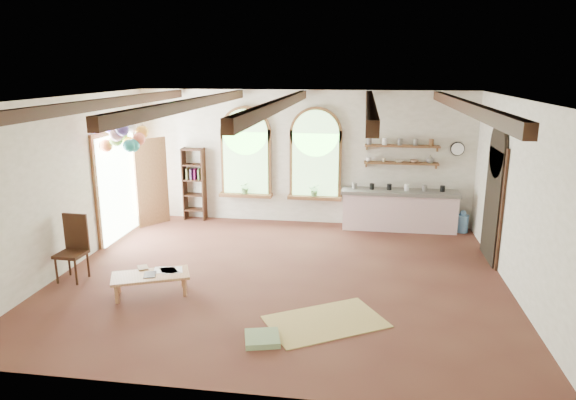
% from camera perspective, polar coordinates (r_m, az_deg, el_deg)
% --- Properties ---
extents(floor, '(8.00, 8.00, 0.00)m').
position_cam_1_polar(floor, '(9.48, -0.86, -8.48)').
color(floor, brown).
rests_on(floor, ground).
extents(ceiling_beams, '(6.20, 6.80, 0.18)m').
position_cam_1_polar(ceiling_beams, '(8.74, -0.94, 10.57)').
color(ceiling_beams, '#331B10').
rests_on(ceiling_beams, ceiling).
extents(window_left, '(1.30, 0.28, 2.20)m').
position_cam_1_polar(window_left, '(12.53, -4.72, 4.96)').
color(window_left, brown).
rests_on(window_left, floor).
extents(window_right, '(1.30, 0.28, 2.20)m').
position_cam_1_polar(window_right, '(12.26, 3.07, 4.78)').
color(window_right, brown).
rests_on(window_right, floor).
extents(left_doorway, '(0.10, 1.90, 2.50)m').
position_cam_1_polar(left_doorway, '(11.98, -18.43, 1.47)').
color(left_doorway, brown).
rests_on(left_doorway, floor).
extents(right_doorway, '(0.10, 1.30, 2.40)m').
position_cam_1_polar(right_doorway, '(10.74, 21.78, -0.56)').
color(right_doorway, black).
rests_on(right_doorway, floor).
extents(kitchen_counter, '(2.68, 0.62, 0.94)m').
position_cam_1_polar(kitchen_counter, '(12.27, 12.23, -1.06)').
color(kitchen_counter, beige).
rests_on(kitchen_counter, floor).
extents(wall_shelf_lower, '(1.70, 0.24, 0.04)m').
position_cam_1_polar(wall_shelf_lower, '(12.21, 12.45, 4.03)').
color(wall_shelf_lower, brown).
rests_on(wall_shelf_lower, wall_back).
extents(wall_shelf_upper, '(1.70, 0.24, 0.04)m').
position_cam_1_polar(wall_shelf_upper, '(12.15, 12.55, 5.88)').
color(wall_shelf_upper, brown).
rests_on(wall_shelf_upper, wall_back).
extents(wall_clock, '(0.32, 0.04, 0.32)m').
position_cam_1_polar(wall_clock, '(12.38, 18.32, 5.41)').
color(wall_clock, black).
rests_on(wall_clock, wall_back).
extents(bookshelf, '(0.53, 0.32, 1.80)m').
position_cam_1_polar(bookshelf, '(12.92, -10.38, 1.75)').
color(bookshelf, '#331B10').
rests_on(bookshelf, floor).
extents(coffee_table, '(1.38, 1.03, 0.36)m').
position_cam_1_polar(coffee_table, '(8.95, -15.02, -8.23)').
color(coffee_table, tan).
rests_on(coffee_table, floor).
extents(side_chair, '(0.49, 0.49, 1.18)m').
position_cam_1_polar(side_chair, '(10.00, -22.79, -6.32)').
color(side_chair, '#331B10').
rests_on(side_chair, floor).
extents(floor_mat, '(2.00, 1.78, 0.02)m').
position_cam_1_polar(floor_mat, '(7.92, 4.20, -13.33)').
color(floor_mat, tan).
rests_on(floor_mat, floor).
extents(floor_cushion, '(0.58, 0.58, 0.08)m').
position_cam_1_polar(floor_cushion, '(7.41, -2.89, -15.12)').
color(floor_cushion, gray).
rests_on(floor_cushion, floor).
extents(water_jug_a, '(0.27, 0.27, 0.52)m').
position_cam_1_polar(water_jug_a, '(12.53, 18.80, -2.39)').
color(water_jug_a, '#5990C0').
rests_on(water_jug_a, floor).
extents(water_jug_b, '(0.33, 0.33, 0.64)m').
position_cam_1_polar(water_jug_b, '(12.44, 16.78, -2.10)').
color(water_jug_b, '#5990C0').
rests_on(water_jug_b, floor).
extents(balloon_cluster, '(0.87, 0.92, 1.16)m').
position_cam_1_polar(balloon_cluster, '(11.02, -17.74, 6.72)').
color(balloon_cluster, white).
rests_on(balloon_cluster, floor).
extents(table_book, '(0.27, 0.30, 0.02)m').
position_cam_1_polar(table_book, '(9.22, -16.36, -7.29)').
color(table_book, olive).
rests_on(table_book, coffee_table).
extents(tablet, '(0.27, 0.33, 0.01)m').
position_cam_1_polar(tablet, '(8.91, -15.10, -8.00)').
color(tablet, black).
rests_on(tablet, coffee_table).
extents(potted_plant_left, '(0.27, 0.23, 0.30)m').
position_cam_1_polar(potted_plant_left, '(12.58, -4.75, 1.37)').
color(potted_plant_left, '#598C4C').
rests_on(potted_plant_left, window_left).
extents(potted_plant_right, '(0.27, 0.23, 0.30)m').
position_cam_1_polar(potted_plant_right, '(12.32, 2.98, 1.11)').
color(potted_plant_right, '#598C4C').
rests_on(potted_plant_right, window_right).
extents(shelf_cup_a, '(0.12, 0.10, 0.10)m').
position_cam_1_polar(shelf_cup_a, '(12.17, 8.94, 4.48)').
color(shelf_cup_a, white).
rests_on(shelf_cup_a, wall_shelf_lower).
extents(shelf_cup_b, '(0.10, 0.10, 0.09)m').
position_cam_1_polar(shelf_cup_b, '(12.18, 10.59, 4.41)').
color(shelf_cup_b, beige).
rests_on(shelf_cup_b, wall_shelf_lower).
extents(shelf_bowl_a, '(0.22, 0.22, 0.05)m').
position_cam_1_polar(shelf_bowl_a, '(12.20, 12.23, 4.25)').
color(shelf_bowl_a, beige).
rests_on(shelf_bowl_a, wall_shelf_lower).
extents(shelf_bowl_b, '(0.20, 0.20, 0.06)m').
position_cam_1_polar(shelf_bowl_b, '(12.23, 13.87, 4.20)').
color(shelf_bowl_b, '#8C664C').
rests_on(shelf_bowl_b, wall_shelf_lower).
extents(shelf_vase, '(0.18, 0.18, 0.19)m').
position_cam_1_polar(shelf_vase, '(12.26, 15.52, 4.42)').
color(shelf_vase, slate).
rests_on(shelf_vase, wall_shelf_lower).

